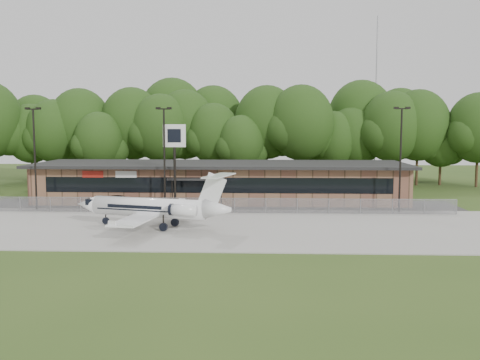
{
  "coord_description": "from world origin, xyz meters",
  "views": [
    {
      "loc": [
        4.69,
        -35.67,
        8.44
      ],
      "look_at": [
        2.65,
        12.0,
        3.56
      ],
      "focal_mm": 40.0,
      "sensor_mm": 36.0,
      "label": 1
    }
  ],
  "objects_px": {
    "terminal": "(221,181)",
    "suv": "(120,203)",
    "business_jet": "(155,209)",
    "pole_sign": "(174,145)"
  },
  "relations": [
    {
      "from": "terminal",
      "to": "suv",
      "type": "relative_size",
      "value": 7.69
    },
    {
      "from": "business_jet",
      "to": "suv",
      "type": "xyz_separation_m",
      "value": [
        -5.43,
        9.38,
        -0.95
      ]
    },
    {
      "from": "business_jet",
      "to": "suv",
      "type": "bearing_deg",
      "value": 135.35
    },
    {
      "from": "terminal",
      "to": "suv",
      "type": "xyz_separation_m",
      "value": [
        -9.52,
        -7.42,
        -1.43
      ]
    },
    {
      "from": "business_jet",
      "to": "pole_sign",
      "type": "height_order",
      "value": "pole_sign"
    },
    {
      "from": "terminal",
      "to": "pole_sign",
      "type": "xyz_separation_m",
      "value": [
        -4.03,
        -7.14,
        4.37
      ]
    },
    {
      "from": "terminal",
      "to": "business_jet",
      "type": "xyz_separation_m",
      "value": [
        -4.09,
        -16.8,
        -0.49
      ]
    },
    {
      "from": "business_jet",
      "to": "pole_sign",
      "type": "xyz_separation_m",
      "value": [
        0.06,
        9.65,
        4.86
      ]
    },
    {
      "from": "business_jet",
      "to": "suv",
      "type": "height_order",
      "value": "business_jet"
    },
    {
      "from": "suv",
      "to": "business_jet",
      "type": "bearing_deg",
      "value": -147.12
    }
  ]
}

